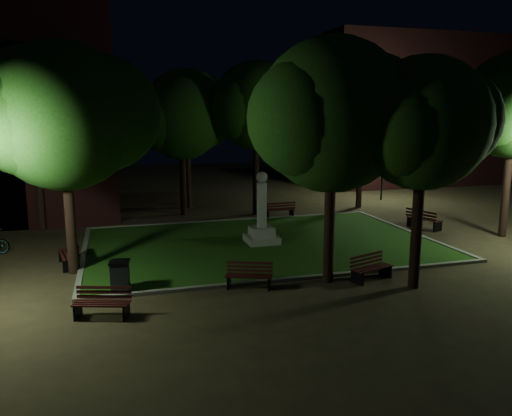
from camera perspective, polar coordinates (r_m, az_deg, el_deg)
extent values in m
plane|color=#3F3421|center=(20.65, 2.26, -5.51)|extent=(80.00, 80.00, 0.00)
cube|color=#234E14|center=(22.47, 0.65, -4.05)|extent=(15.00, 10.00, 0.08)
cube|color=slate|center=(17.85, 5.44, -7.96)|extent=(15.40, 0.20, 0.12)
cube|color=slate|center=(27.26, -2.45, -1.40)|extent=(15.40, 0.20, 0.12)
cube|color=slate|center=(21.61, -19.11, -5.20)|extent=(0.20, 10.00, 0.12)
cube|color=slate|center=(25.66, 17.14, -2.63)|extent=(0.20, 10.00, 0.12)
cube|color=gray|center=(22.43, 0.65, -3.58)|extent=(1.40, 1.40, 0.30)
cube|color=gray|center=(22.34, 0.66, -2.71)|extent=(1.00, 1.00, 0.40)
cylinder|color=gray|center=(22.10, 0.66, 0.32)|extent=(0.44, 0.44, 2.00)
sphere|color=gray|center=(21.91, 0.67, 3.54)|extent=(0.50, 0.50, 0.50)
cube|color=#491A1B|center=(45.79, 16.17, 10.55)|extent=(16.00, 10.00, 12.00)
cylinder|color=black|center=(19.19, -20.48, -1.10)|extent=(0.36, 0.36, 4.11)
sphere|color=#235217|center=(18.83, -21.20, 9.76)|extent=(5.22, 5.22, 5.22)
sphere|color=#235217|center=(18.97, -17.18, 10.30)|extent=(4.18, 4.18, 4.18)
sphere|color=#235217|center=(18.65, -24.49, 9.21)|extent=(3.92, 3.92, 3.92)
cylinder|color=black|center=(28.98, -8.35, 3.24)|extent=(0.36, 0.36, 4.12)
sphere|color=#235217|center=(28.75, -8.54, 10.11)|extent=(4.69, 4.69, 4.69)
sphere|color=#235217|center=(29.13, -6.28, 10.36)|extent=(3.75, 3.75, 3.75)
sphere|color=#235217|center=(28.34, -10.36, 9.84)|extent=(3.52, 3.52, 3.52)
cylinder|color=black|center=(28.80, -0.01, 3.94)|extent=(0.36, 0.36, 4.76)
sphere|color=#235217|center=(28.61, -0.01, 11.65)|extent=(4.97, 4.97, 4.97)
sphere|color=#235217|center=(29.17, 2.28, 11.82)|extent=(3.98, 3.98, 3.98)
sphere|color=#235217|center=(28.05, -1.82, 11.47)|extent=(3.73, 3.73, 3.73)
cylinder|color=black|center=(31.73, 11.76, 3.90)|extent=(0.36, 0.36, 4.28)
sphere|color=#235217|center=(31.52, 11.99, 9.85)|extent=(3.84, 3.84, 3.84)
sphere|color=#235217|center=(32.16, 13.36, 9.99)|extent=(3.07, 3.07, 3.07)
sphere|color=#235217|center=(30.90, 10.97, 9.69)|extent=(2.88, 2.88, 2.88)
cylinder|color=black|center=(26.27, 26.69, 2.08)|extent=(0.36, 0.36, 4.69)
sphere|color=#235217|center=(25.17, 26.21, 10.27)|extent=(3.65, 3.65, 3.65)
cylinder|color=black|center=(17.29, 17.89, -2.06)|extent=(0.36, 0.36, 4.18)
sphere|color=#235217|center=(16.91, 18.55, 9.18)|extent=(4.28, 4.28, 4.28)
sphere|color=#235217|center=(17.69, 21.09, 9.38)|extent=(3.42, 3.42, 3.42)
sphere|color=#235217|center=(16.19, 16.61, 8.89)|extent=(3.21, 3.21, 3.21)
cylinder|color=black|center=(27.02, -23.61, 2.91)|extent=(0.36, 0.36, 5.05)
sphere|color=#235217|center=(26.84, -24.25, 11.43)|extent=(4.98, 4.98, 4.98)
sphere|color=#235217|center=(26.91, -21.53, 11.83)|extent=(3.98, 3.98, 3.98)
sphere|color=#235217|center=(26.69, -26.47, 11.06)|extent=(3.73, 3.73, 3.73)
cylinder|color=black|center=(31.26, -7.82, 4.06)|extent=(0.36, 0.36, 4.43)
sphere|color=#235217|center=(31.06, -7.99, 10.94)|extent=(5.10, 5.10, 5.10)
sphere|color=#235217|center=(31.47, -5.71, 11.16)|extent=(4.08, 4.08, 4.08)
sphere|color=#235217|center=(30.63, -9.83, 10.71)|extent=(3.82, 3.82, 3.82)
cylinder|color=black|center=(17.17, 8.37, -1.73)|extent=(0.36, 0.36, 4.19)
sphere|color=#235217|center=(16.78, 8.71, 10.45)|extent=(5.10, 5.10, 5.10)
sphere|color=#235217|center=(17.53, 12.29, 10.66)|extent=(4.08, 4.08, 4.08)
sphere|color=#235217|center=(16.10, 5.80, 10.16)|extent=(3.82, 3.82, 3.82)
cylinder|color=black|center=(27.90, -24.68, 1.88)|extent=(0.12, 0.12, 3.92)
cylinder|color=black|center=(27.70, -24.99, 5.89)|extent=(0.90, 0.08, 0.08)
sphere|color=#D8FFD8|center=(27.77, -25.91, 5.82)|extent=(0.28, 0.28, 0.28)
sphere|color=#D8FFD8|center=(27.63, -24.07, 5.95)|extent=(0.28, 0.28, 0.28)
cylinder|color=black|center=(34.78, 14.26, 4.63)|extent=(0.12, 0.12, 4.59)
cylinder|color=black|center=(34.63, 14.43, 8.41)|extent=(0.90, 0.08, 0.08)
sphere|color=#D8FFD8|center=(34.41, 13.78, 8.43)|extent=(0.28, 0.28, 0.28)
sphere|color=#D8FFD8|center=(34.86, 15.08, 8.40)|extent=(0.28, 0.28, 0.28)
cube|color=black|center=(16.96, -3.11, -8.38)|extent=(0.25, 0.52, 0.43)
cube|color=black|center=(16.82, 1.54, -8.54)|extent=(0.25, 0.52, 0.43)
cube|color=#38100F|center=(16.60, -0.88, -7.98)|extent=(1.48, 0.66, 0.04)
cube|color=#38100F|center=(16.73, -0.83, -7.83)|extent=(1.48, 0.66, 0.04)
cube|color=#38100F|center=(16.86, -0.78, -7.68)|extent=(1.48, 0.66, 0.04)
cube|color=#38100F|center=(16.98, -0.73, -7.54)|extent=(1.48, 0.66, 0.04)
cube|color=#38100F|center=(17.01, -0.71, -7.17)|extent=(1.47, 0.63, 0.09)
cube|color=#38100F|center=(16.97, -0.71, -6.73)|extent=(1.47, 0.63, 0.09)
cube|color=#38100F|center=(16.93, -0.71, -6.29)|extent=(1.47, 0.63, 0.09)
cube|color=black|center=(17.63, 11.50, -7.81)|extent=(0.24, 0.55, 0.45)
cube|color=black|center=(18.65, 14.55, -6.91)|extent=(0.24, 0.55, 0.45)
cube|color=#38100F|center=(17.92, 13.63, -6.80)|extent=(1.57, 0.61, 0.04)
cube|color=#38100F|center=(18.01, 13.29, -6.70)|extent=(1.57, 0.61, 0.04)
cube|color=#38100F|center=(18.10, 12.95, -6.60)|extent=(1.57, 0.61, 0.04)
cube|color=#38100F|center=(18.19, 12.62, -6.50)|extent=(1.57, 0.61, 0.04)
cube|color=#38100F|center=(18.20, 12.49, -6.15)|extent=(1.56, 0.58, 0.10)
cube|color=#38100F|center=(18.16, 12.51, -5.72)|extent=(1.56, 0.58, 0.10)
cube|color=#38100F|center=(18.12, 12.53, -5.28)|extent=(1.56, 0.58, 0.10)
cube|color=black|center=(15.41, -19.70, -10.99)|extent=(0.22, 0.54, 0.44)
cube|color=black|center=(14.97, -14.60, -11.34)|extent=(0.22, 0.54, 0.44)
cube|color=#38100F|center=(14.90, -17.51, -10.66)|extent=(1.55, 0.57, 0.04)
cube|color=#38100F|center=(15.02, -17.33, -10.47)|extent=(1.55, 0.57, 0.04)
cube|color=#38100F|center=(15.15, -17.16, -10.28)|extent=(1.55, 0.57, 0.04)
cube|color=#38100F|center=(15.27, -17.00, -10.10)|extent=(1.55, 0.57, 0.04)
cube|color=#38100F|center=(15.29, -16.94, -9.67)|extent=(1.54, 0.54, 0.10)
cube|color=#38100F|center=(15.24, -16.97, -9.18)|extent=(1.54, 0.54, 0.10)
cube|color=#38100F|center=(15.20, -17.00, -8.68)|extent=(1.54, 0.54, 0.10)
cube|color=black|center=(21.23, -20.81, -5.08)|extent=(0.60, 0.17, 0.48)
cube|color=black|center=(19.76, -20.35, -6.20)|extent=(0.60, 0.17, 0.48)
cube|color=#38100F|center=(20.41, -21.31, -5.00)|extent=(0.41, 1.74, 0.04)
cube|color=#38100F|center=(20.42, -20.88, -4.97)|extent=(0.41, 1.74, 0.04)
cube|color=#38100F|center=(20.43, -20.45, -4.93)|extent=(0.41, 1.74, 0.04)
cube|color=#38100F|center=(20.45, -20.03, -4.89)|extent=(0.41, 1.74, 0.04)
cube|color=#38100F|center=(20.43, -19.86, -4.58)|extent=(0.37, 1.73, 0.11)
cube|color=#38100F|center=(20.39, -19.89, -4.16)|extent=(0.37, 1.73, 0.11)
cube|color=#38100F|center=(20.35, -19.92, -3.74)|extent=(0.37, 1.73, 0.11)
cube|color=black|center=(26.37, 20.04, -2.02)|extent=(0.62, 0.26, 0.50)
cube|color=black|center=(27.31, 17.32, -1.44)|extent=(0.62, 0.26, 0.50)
cube|color=#38100F|center=(26.98, 19.01, -1.11)|extent=(0.67, 1.77, 0.05)
cube|color=#38100F|center=(26.85, 18.81, -1.15)|extent=(0.67, 1.77, 0.05)
cube|color=#38100F|center=(26.73, 18.60, -1.19)|extent=(0.67, 1.77, 0.05)
cube|color=#38100F|center=(26.60, 18.39, -1.24)|extent=(0.67, 1.77, 0.05)
cube|color=#38100F|center=(26.53, 18.31, -1.01)|extent=(0.63, 1.76, 0.11)
cube|color=#38100F|center=(26.50, 18.33, -0.67)|extent=(0.63, 1.76, 0.11)
cube|color=#38100F|center=(26.47, 18.35, -0.33)|extent=(0.63, 1.76, 0.11)
cube|color=black|center=(28.41, 4.08, -0.56)|extent=(0.08, 0.58, 0.47)
cube|color=black|center=(27.90, 1.26, -0.75)|extent=(0.08, 0.58, 0.47)
cube|color=#38100F|center=(28.31, 2.52, -0.08)|extent=(1.70, 0.15, 0.04)
cube|color=#38100F|center=(28.18, 2.63, -0.14)|extent=(1.70, 0.15, 0.04)
cube|color=#38100F|center=(28.04, 2.73, -0.19)|extent=(1.70, 0.15, 0.04)
cube|color=#38100F|center=(27.90, 2.84, -0.25)|extent=(1.70, 0.15, 0.04)
cube|color=#38100F|center=(27.83, 2.89, -0.06)|extent=(1.69, 0.12, 0.10)
cube|color=#38100F|center=(27.80, 2.89, 0.24)|extent=(1.69, 0.12, 0.10)
cube|color=#38100F|center=(27.77, 2.90, 0.54)|extent=(1.69, 0.12, 0.10)
cube|color=black|center=(16.96, -15.27, -7.71)|extent=(0.63, 0.63, 1.01)
cube|color=black|center=(16.81, -15.36, -5.97)|extent=(0.71, 0.71, 0.07)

